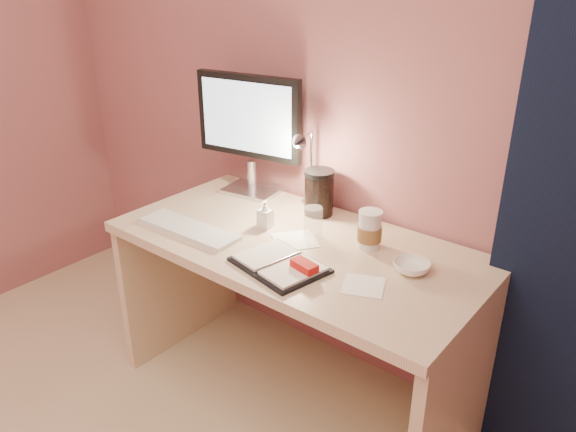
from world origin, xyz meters
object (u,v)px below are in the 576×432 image
Objects in this scene: keyboard at (189,229)px; desk_lamp at (295,161)px; monitor at (250,124)px; planner at (282,264)px; desk at (308,285)px; bowl at (412,267)px; coffee_cup at (370,231)px; lotion_bottle at (265,214)px; clear_cup at (313,223)px; dark_jar at (319,195)px.

keyboard is 1.28× the size of desk_lamp.
monitor is 0.76m from planner.
desk is 11.40× the size of bowl.
keyboard is 3.51× the size of bowl.
planner is at bearing -69.02° from desk_lamp.
lotion_bottle is at bearing -164.56° from coffee_cup.
coffee_cup is 0.22m from bowl.
dark_jar is (-0.11, 0.19, 0.02)m from clear_cup.
desk_lamp reaches higher than planner.
dark_jar is (-0.32, 0.12, 0.02)m from coffee_cup.
coffee_cup is 0.42× the size of desk_lamp.
coffee_cup is 1.16× the size of clear_cup.
bowl is at bearing 45.78° from planner.
clear_cup is (0.48, -0.19, -0.25)m from monitor.
bowl is at bearing 4.23° from lotion_bottle.
bowl is at bearing -0.01° from clear_cup.
monitor is 0.55m from keyboard.
monitor is 0.74m from coffee_cup.
dark_jar is (-0.16, 0.44, 0.07)m from planner.
monitor is 4.70× the size of lotion_bottle.
planner is 0.44m from bowl.
dark_jar reaches higher than planner.
coffee_cup is 0.45m from desk_lamp.
lotion_bottle is (0.21, 0.21, 0.05)m from keyboard.
desk is 4.15× the size of desk_lamp.
lotion_bottle is at bearing -161.31° from desk.
keyboard is at bearing -152.09° from coffee_cup.
desk_lamp is (0.27, -0.03, -0.10)m from monitor.
keyboard is 0.48m from clear_cup.
dark_jar is at bearing 114.77° from desk.
lotion_bottle is (-0.20, -0.04, -0.01)m from clear_cup.
monitor reaches higher than coffee_cup.
desk is 12.57× the size of lotion_bottle.
clear_cup is at bearing -21.64° from desk.
dark_jar is at bearing 120.46° from clear_cup.
monitor is 1.54× the size of planner.
desk is at bearing -65.23° from dark_jar.
dark_jar reaches higher than lotion_bottle.
lotion_bottle is at bearing -167.14° from clear_cup.
coffee_cup is 0.34m from dark_jar.
planner is 2.77× the size of bowl.
keyboard is at bearing -167.81° from planner.
monitor is 0.45m from lotion_bottle.
desk_lamp reaches higher than bowl.
keyboard is 0.54m from dark_jar.
coffee_cup is 1.27× the size of lotion_bottle.
monitor is at bearing 162.58° from desk_lamp.
coffee_cup is at bearing 13.04° from desk.
keyboard is 0.45m from planner.
lotion_bottle reaches higher than desk.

